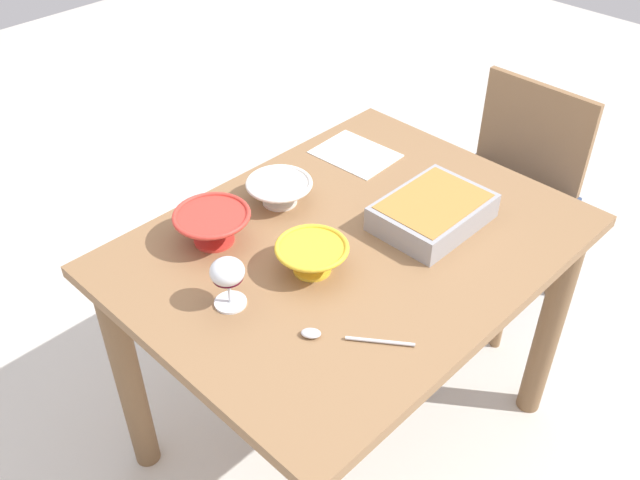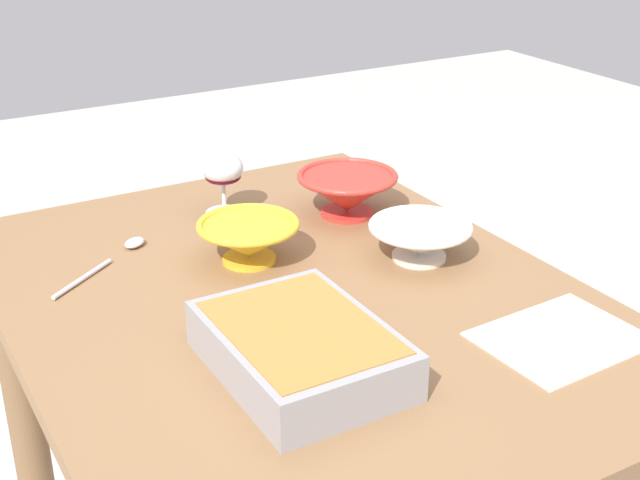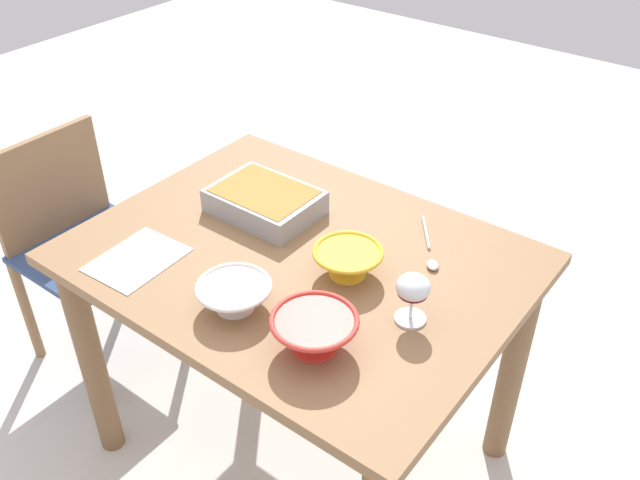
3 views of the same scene
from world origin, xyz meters
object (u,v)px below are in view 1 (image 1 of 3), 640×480
at_px(mixing_bowl, 312,256).
at_px(serving_bowl, 279,190).
at_px(small_bowl, 213,225).
at_px(chair, 508,186).
at_px(casserole_dish, 433,211).
at_px(wine_glass, 228,275).
at_px(dining_table, 350,284).
at_px(napkin, 355,154).
at_px(serving_spoon, 334,336).

bearing_deg(mixing_bowl, serving_bowl, 62.19).
relative_size(small_bowl, serving_bowl, 1.08).
bearing_deg(chair, casserole_dish, -166.93).
relative_size(chair, wine_glass, 6.52).
distance_m(chair, serving_bowl, 1.02).
height_order(chair, wine_glass, wine_glass).
bearing_deg(casserole_dish, dining_table, 153.61).
relative_size(dining_table, serving_bowl, 6.31).
distance_m(dining_table, napkin, 0.44).
height_order(chair, serving_bowl, serving_bowl).
height_order(wine_glass, serving_spoon, wine_glass).
height_order(chair, serving_spoon, chair).
bearing_deg(wine_glass, chair, 1.23).
bearing_deg(wine_glass, serving_spoon, -70.37).
height_order(mixing_bowl, serving_bowl, mixing_bowl).
bearing_deg(napkin, mixing_bowl, -148.87).
bearing_deg(casserole_dish, serving_bowl, 121.14).
bearing_deg(serving_bowl, napkin, 3.38).
bearing_deg(chair, wine_glass, -178.77).
bearing_deg(napkin, small_bowl, -177.45).
xyz_separation_m(casserole_dish, small_bowl, (-0.44, 0.35, 0.01)).
bearing_deg(casserole_dish, napkin, 72.89).
height_order(mixing_bowl, serving_spoon, mixing_bowl).
height_order(mixing_bowl, napkin, mixing_bowl).
distance_m(casserole_dish, mixing_bowl, 0.36).
relative_size(casserole_dish, mixing_bowl, 1.65).
xyz_separation_m(casserole_dish, napkin, (0.11, 0.37, -0.04)).
bearing_deg(serving_spoon, serving_bowl, 59.88).
bearing_deg(chair, serving_bowl, 168.83).
relative_size(wine_glass, mixing_bowl, 0.71).
xyz_separation_m(wine_glass, casserole_dish, (0.56, -0.14, -0.05)).
bearing_deg(serving_spoon, napkin, 38.76).
height_order(dining_table, mixing_bowl, mixing_bowl).
distance_m(chair, small_bowl, 1.23).
height_order(dining_table, serving_spoon, serving_spoon).
xyz_separation_m(serving_spoon, napkin, (0.59, 0.48, -0.01)).
bearing_deg(dining_table, mixing_bowl, -176.54).
bearing_deg(small_bowl, chair, -8.72).
height_order(casserole_dish, mixing_bowl, mixing_bowl).
distance_m(dining_table, serving_bowl, 0.31).
xyz_separation_m(chair, small_bowl, (-1.17, 0.18, 0.36)).
relative_size(dining_table, chair, 1.38).
bearing_deg(napkin, dining_table, -139.22).
bearing_deg(wine_glass, serving_bowl, 31.16).
height_order(dining_table, wine_glass, wine_glass).
xyz_separation_m(wine_glass, small_bowl, (0.12, 0.21, -0.04)).
xyz_separation_m(dining_table, chair, (0.92, 0.07, -0.16)).
height_order(casserole_dish, small_bowl, small_bowl).
relative_size(chair, mixing_bowl, 4.64).
bearing_deg(mixing_bowl, casserole_dish, -14.47).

